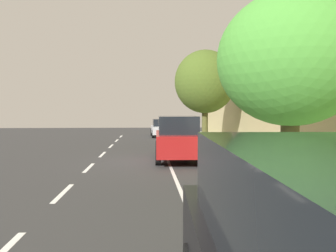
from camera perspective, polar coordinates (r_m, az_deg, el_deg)
ground at (r=15.42m, az=-2.24°, el=-5.81°), size 62.16×62.16×0.00m
sidewalk at (r=15.95m, az=11.65°, el=-5.30°), size 3.30×38.85×0.16m
curb_edge at (r=15.59m, az=5.47°, el=-5.44°), size 0.16×38.85×0.16m
lane_stripe_centre at (r=14.09m, az=-12.77°, el=-6.64°), size 0.14×35.80×0.01m
lane_stripe_bike_edge at (r=15.44m, az=0.04°, el=-5.78°), size 0.12×38.85×0.01m
building_facade at (r=16.45m, az=18.20°, el=6.78°), size 0.50×38.85×6.98m
parked_suv_red_second at (r=15.79m, az=1.52°, el=-1.87°), size 2.06×4.75×1.99m
parked_sedan_silver_mid at (r=30.15m, az=-1.00°, el=-0.32°), size 1.92×4.44×1.52m
bicycle_at_curb at (r=24.53m, az=1.10°, el=-1.86°), size 1.73×0.46×0.75m
cyclist_with_backpack at (r=24.05m, az=1.71°, el=-0.16°), size 0.44×0.62×1.81m
street_tree_near_cyclist at (r=9.11m, az=19.41°, el=10.07°), size 3.57×3.57×4.93m
street_tree_mid_block at (r=21.29m, az=6.06°, el=7.15°), size 3.66×3.66×5.72m
fire_hydrant at (r=18.89m, az=5.19°, el=-2.51°), size 0.22×0.22×0.84m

